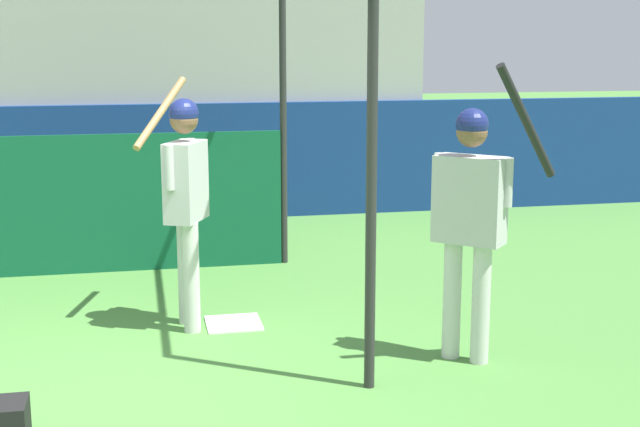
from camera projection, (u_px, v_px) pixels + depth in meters
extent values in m
plane|color=#477F38|center=(90.00, 413.00, 5.51)|extent=(60.00, 60.00, 0.00)
cube|color=navy|center=(108.00, 165.00, 11.01)|extent=(24.00, 0.12, 1.47)
cube|color=#9E9E99|center=(108.00, 90.00, 12.44)|extent=(8.15, 3.20, 3.12)
cube|color=#195B33|center=(15.00, 99.00, 11.07)|extent=(0.45, 0.40, 0.10)
cube|color=#195B33|center=(16.00, 80.00, 11.20)|extent=(0.45, 0.06, 0.40)
cube|color=#195B33|center=(61.00, 99.00, 11.18)|extent=(0.45, 0.40, 0.10)
cube|color=#195B33|center=(61.00, 80.00, 11.31)|extent=(0.45, 0.06, 0.40)
cube|color=#195B33|center=(106.00, 98.00, 11.29)|extent=(0.45, 0.40, 0.10)
cube|color=#195B33|center=(106.00, 79.00, 11.42)|extent=(0.45, 0.06, 0.40)
cube|color=#195B33|center=(150.00, 98.00, 11.40)|extent=(0.45, 0.40, 0.10)
cube|color=#195B33|center=(149.00, 79.00, 11.53)|extent=(0.45, 0.06, 0.40)
cube|color=#195B33|center=(193.00, 97.00, 11.51)|extent=(0.45, 0.40, 0.10)
cube|color=#195B33|center=(192.00, 78.00, 11.64)|extent=(0.45, 0.06, 0.40)
cube|color=#195B33|center=(236.00, 96.00, 11.62)|extent=(0.45, 0.40, 0.10)
cube|color=#195B33|center=(234.00, 78.00, 11.75)|extent=(0.45, 0.06, 0.40)
cube|color=#195B33|center=(277.00, 96.00, 11.73)|extent=(0.45, 0.40, 0.10)
cube|color=#195B33|center=(275.00, 78.00, 11.86)|extent=(0.45, 0.06, 0.40)
cube|color=#195B33|center=(318.00, 95.00, 11.84)|extent=(0.45, 0.40, 0.10)
cube|color=#195B33|center=(315.00, 77.00, 11.97)|extent=(0.45, 0.06, 0.40)
cube|color=#195B33|center=(358.00, 95.00, 11.95)|extent=(0.45, 0.40, 0.10)
cube|color=#195B33|center=(355.00, 77.00, 12.08)|extent=(0.45, 0.06, 0.40)
cube|color=#195B33|center=(21.00, 65.00, 11.77)|extent=(0.45, 0.40, 0.10)
cube|color=#195B33|center=(21.00, 47.00, 11.89)|extent=(0.45, 0.06, 0.40)
cube|color=#195B33|center=(64.00, 65.00, 11.88)|extent=(0.45, 0.40, 0.10)
cube|color=#195B33|center=(64.00, 47.00, 12.00)|extent=(0.45, 0.06, 0.40)
cube|color=#195B33|center=(106.00, 64.00, 11.99)|extent=(0.45, 0.40, 0.10)
cube|color=#195B33|center=(106.00, 47.00, 12.11)|extent=(0.45, 0.06, 0.40)
cube|color=#195B33|center=(148.00, 64.00, 12.10)|extent=(0.45, 0.40, 0.10)
cube|color=#195B33|center=(147.00, 47.00, 12.22)|extent=(0.45, 0.06, 0.40)
cube|color=#195B33|center=(189.00, 64.00, 12.21)|extent=(0.45, 0.40, 0.10)
cube|color=#195B33|center=(187.00, 47.00, 12.33)|extent=(0.45, 0.06, 0.40)
cube|color=#195B33|center=(229.00, 64.00, 12.32)|extent=(0.45, 0.40, 0.10)
cube|color=#195B33|center=(227.00, 47.00, 12.44)|extent=(0.45, 0.06, 0.40)
cube|color=#195B33|center=(268.00, 63.00, 12.43)|extent=(0.45, 0.40, 0.10)
cube|color=#195B33|center=(266.00, 47.00, 12.55)|extent=(0.45, 0.06, 0.40)
cube|color=#195B33|center=(307.00, 63.00, 12.54)|extent=(0.45, 0.40, 0.10)
cube|color=#195B33|center=(304.00, 47.00, 12.66)|extent=(0.45, 0.06, 0.40)
cube|color=#195B33|center=(345.00, 63.00, 12.65)|extent=(0.45, 0.40, 0.10)
cube|color=#195B33|center=(342.00, 46.00, 12.77)|extent=(0.45, 0.06, 0.40)
cube|color=#195B33|center=(26.00, 34.00, 12.46)|extent=(0.45, 0.40, 0.10)
cube|color=#195B33|center=(26.00, 18.00, 12.58)|extent=(0.45, 0.06, 0.40)
cube|color=#195B33|center=(67.00, 34.00, 12.57)|extent=(0.45, 0.40, 0.10)
cube|color=#195B33|center=(67.00, 18.00, 12.69)|extent=(0.45, 0.06, 0.40)
cube|color=#195B33|center=(106.00, 34.00, 12.68)|extent=(0.45, 0.40, 0.10)
cube|color=#195B33|center=(106.00, 18.00, 12.80)|extent=(0.45, 0.06, 0.40)
cube|color=#195B33|center=(146.00, 34.00, 12.79)|extent=(0.45, 0.40, 0.10)
cube|color=#195B33|center=(145.00, 18.00, 12.91)|extent=(0.45, 0.06, 0.40)
cube|color=#195B33|center=(184.00, 34.00, 12.90)|extent=(0.45, 0.40, 0.10)
cube|color=#195B33|center=(183.00, 18.00, 13.02)|extent=(0.45, 0.06, 0.40)
cube|color=#195B33|center=(222.00, 34.00, 13.01)|extent=(0.45, 0.40, 0.10)
cube|color=#195B33|center=(221.00, 19.00, 13.13)|extent=(0.45, 0.06, 0.40)
cube|color=#195B33|center=(260.00, 34.00, 13.12)|extent=(0.45, 0.40, 0.10)
cube|color=#195B33|center=(258.00, 19.00, 13.24)|extent=(0.45, 0.06, 0.40)
cube|color=#195B33|center=(296.00, 34.00, 13.23)|extent=(0.45, 0.40, 0.10)
cube|color=#195B33|center=(294.00, 19.00, 13.35)|extent=(0.45, 0.06, 0.40)
cube|color=#195B33|center=(332.00, 35.00, 13.34)|extent=(0.45, 0.40, 0.10)
cube|color=#195B33|center=(330.00, 19.00, 13.46)|extent=(0.45, 0.06, 0.40)
cube|color=#195B33|center=(30.00, 7.00, 13.15)|extent=(0.45, 0.40, 0.10)
cube|color=#195B33|center=(69.00, 7.00, 13.26)|extent=(0.45, 0.40, 0.10)
cube|color=#195B33|center=(107.00, 7.00, 13.37)|extent=(0.45, 0.40, 0.10)
cube|color=#195B33|center=(144.00, 8.00, 13.48)|extent=(0.45, 0.40, 0.10)
cube|color=#195B33|center=(181.00, 8.00, 13.59)|extent=(0.45, 0.40, 0.10)
cube|color=#195B33|center=(217.00, 8.00, 13.70)|extent=(0.45, 0.40, 0.10)
cube|color=#195B33|center=(252.00, 8.00, 13.81)|extent=(0.45, 0.40, 0.10)
cube|color=#195B33|center=(287.00, 9.00, 13.92)|extent=(0.45, 0.40, 0.10)
cube|color=#195B33|center=(321.00, 9.00, 14.03)|extent=(0.45, 0.40, 0.10)
cylinder|color=#282828|center=(372.00, 156.00, 5.62)|extent=(0.07, 0.07, 3.09)
cylinder|color=#282828|center=(283.00, 112.00, 8.90)|extent=(0.07, 0.07, 3.09)
cube|color=#0F5133|center=(120.00, 203.00, 8.72)|extent=(3.19, 0.03, 1.37)
cube|color=white|center=(234.00, 323.00, 7.21)|extent=(0.44, 0.44, 0.02)
cylinder|color=silver|center=(191.00, 278.00, 6.95)|extent=(0.17, 0.17, 0.87)
cylinder|color=silver|center=(186.00, 271.00, 7.16)|extent=(0.17, 0.17, 0.87)
cube|color=#B7B7B7|center=(186.00, 181.00, 6.91)|extent=(0.38, 0.48, 0.62)
sphere|color=brown|center=(184.00, 120.00, 6.82)|extent=(0.22, 0.22, 0.22)
sphere|color=navy|center=(184.00, 113.00, 6.81)|extent=(0.23, 0.23, 0.23)
cylinder|color=#B7B7B7|center=(169.00, 168.00, 6.68)|extent=(0.09, 0.09, 0.34)
cylinder|color=#B7B7B7|center=(191.00, 160.00, 7.11)|extent=(0.09, 0.09, 0.34)
cylinder|color=#AD7F4C|center=(160.00, 113.00, 7.12)|extent=(0.47, 0.65, 0.55)
sphere|color=#AD7F4C|center=(200.00, 145.00, 7.03)|extent=(0.08, 0.08, 0.08)
cylinder|color=silver|center=(452.00, 299.00, 6.40)|extent=(0.18, 0.18, 0.87)
cylinder|color=silver|center=(481.00, 304.00, 6.29)|extent=(0.18, 0.18, 0.87)
cube|color=#B7B7B7|center=(470.00, 200.00, 6.20)|extent=(0.51, 0.49, 0.61)
sphere|color=brown|center=(472.00, 132.00, 6.10)|extent=(0.22, 0.22, 0.22)
sphere|color=navy|center=(472.00, 125.00, 6.10)|extent=(0.23, 0.23, 0.23)
cylinder|color=#B7B7B7|center=(439.00, 177.00, 6.33)|extent=(0.10, 0.10, 0.34)
cylinder|color=#B7B7B7|center=(508.00, 182.00, 6.07)|extent=(0.10, 0.10, 0.34)
cylinder|color=black|center=(526.00, 122.00, 5.88)|extent=(0.55, 0.27, 0.78)
sphere|color=black|center=(496.00, 173.00, 6.17)|extent=(0.08, 0.08, 0.08)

